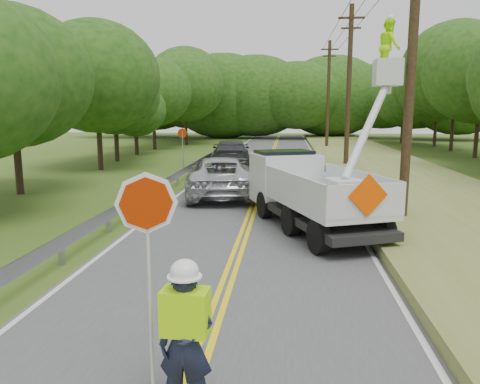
# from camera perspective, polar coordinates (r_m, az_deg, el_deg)

# --- Properties ---
(ground) EXTENTS (140.00, 140.00, 0.00)m
(ground) POSITION_cam_1_polar(r_m,az_deg,el_deg) (7.35, -4.99, -19.97)
(ground) COLOR #375617
(ground) RESTS_ON ground
(road) EXTENTS (7.20, 96.00, 0.03)m
(road) POSITION_cam_1_polar(r_m,az_deg,el_deg) (20.62, 2.23, -0.25)
(road) COLOR #49494B
(road) RESTS_ON ground
(guardrail) EXTENTS (0.18, 48.00, 0.77)m
(guardrail) POSITION_cam_1_polar(r_m,az_deg,el_deg) (22.02, -8.11, 1.75)
(guardrail) COLOR #919299
(guardrail) RESTS_ON ground
(utility_poles) EXTENTS (1.60, 43.30, 10.00)m
(utility_poles) POSITION_cam_1_polar(r_m,az_deg,el_deg) (23.62, 15.35, 13.52)
(utility_poles) COLOR black
(utility_poles) RESTS_ON ground
(tall_grass_verge) EXTENTS (7.00, 96.00, 0.30)m
(tall_grass_verge) POSITION_cam_1_polar(r_m,az_deg,el_deg) (21.38, 21.59, -0.20)
(tall_grass_verge) COLOR olive
(tall_grass_verge) RESTS_ON ground
(treeline_left) EXTENTS (10.25, 56.77, 11.10)m
(treeline_left) POSITION_cam_1_polar(r_m,az_deg,el_deg) (37.83, -12.63, 12.84)
(treeline_left) COLOR #332319
(treeline_left) RESTS_ON ground
(treeline_horizon) EXTENTS (55.11, 13.94, 11.18)m
(treeline_horizon) POSITION_cam_1_polar(r_m,az_deg,el_deg) (62.61, 5.03, 11.61)
(treeline_horizon) COLOR #16430E
(treeline_horizon) RESTS_ON ground
(flagger) EXTENTS (1.13, 0.47, 2.95)m
(flagger) POSITION_cam_1_polar(r_m,az_deg,el_deg) (5.80, -6.77, -16.67)
(flagger) COLOR #191E33
(flagger) RESTS_ON road
(bucket_truck) EXTENTS (4.82, 6.76, 6.39)m
(bucket_truck) POSITION_cam_1_polar(r_m,az_deg,el_deg) (15.29, 8.35, 1.65)
(bucket_truck) COLOR black
(bucket_truck) RESTS_ON road
(suv_silver) EXTENTS (3.79, 6.46, 1.69)m
(suv_silver) POSITION_cam_1_polar(r_m,az_deg,el_deg) (20.08, -2.45, 1.94)
(suv_silver) COLOR silver
(suv_silver) RESTS_ON road
(suv_darkgrey) EXTENTS (3.09, 6.20, 1.73)m
(suv_darkgrey) POSITION_cam_1_polar(r_m,az_deg,el_deg) (30.66, -1.12, 4.76)
(suv_darkgrey) COLOR #313438
(suv_darkgrey) RESTS_ON road
(stop_sign_permanent) EXTENTS (0.56, 0.08, 2.63)m
(stop_sign_permanent) POSITION_cam_1_polar(r_m,az_deg,el_deg) (27.54, -7.03, 5.93)
(stop_sign_permanent) COLOR #919299
(stop_sign_permanent) RESTS_ON ground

